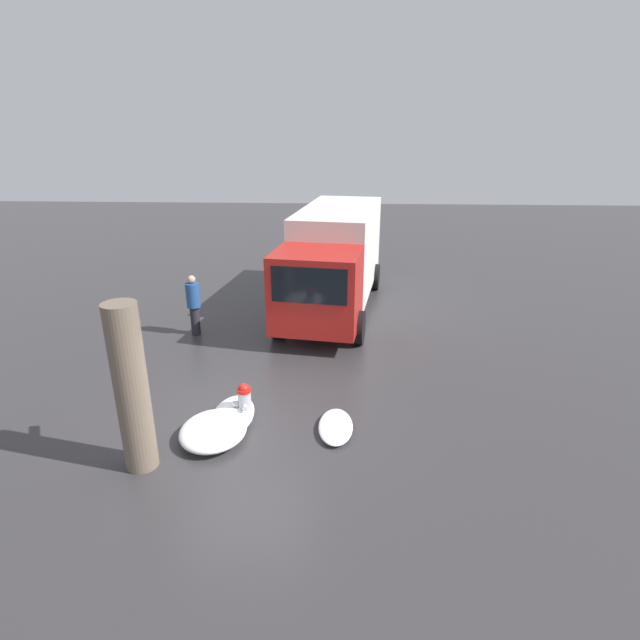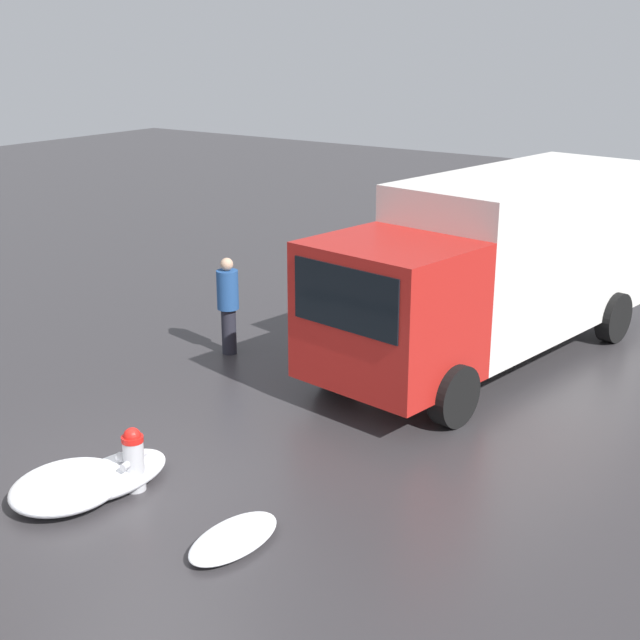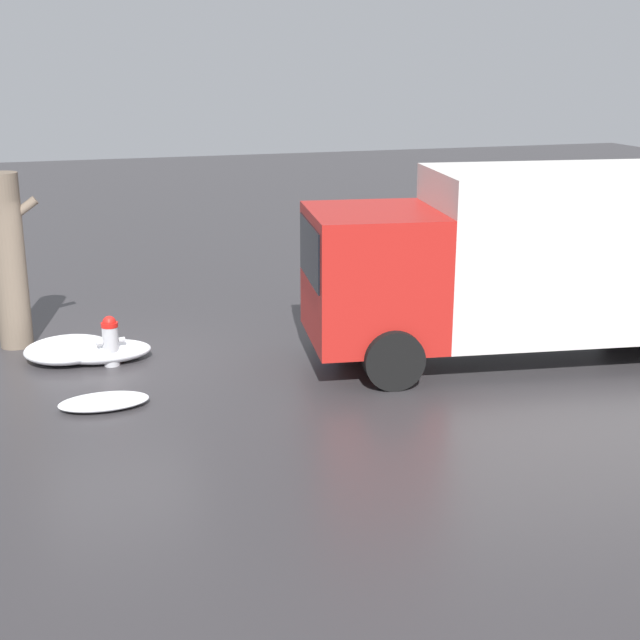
{
  "view_description": "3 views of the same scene",
  "coord_description": "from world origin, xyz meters",
  "px_view_note": "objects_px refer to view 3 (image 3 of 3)",
  "views": [
    {
      "loc": [
        -8.34,
        -1.88,
        5.39
      ],
      "look_at": [
        3.05,
        -1.31,
        0.97
      ],
      "focal_mm": 28.0,
      "sensor_mm": 36.0,
      "label": 1
    },
    {
      "loc": [
        -6.58,
        -7.38,
        5.31
      ],
      "look_at": [
        3.56,
        -0.23,
        1.26
      ],
      "focal_mm": 50.0,
      "sensor_mm": 36.0,
      "label": 2
    },
    {
      "loc": [
        -0.8,
        -13.74,
        4.73
      ],
      "look_at": [
        3.01,
        -1.48,
        0.91
      ],
      "focal_mm": 50.0,
      "sensor_mm": 36.0,
      "label": 3
    }
  ],
  "objects_px": {
    "fire_hydrant": "(110,340)",
    "pedestrian": "(328,261)",
    "delivery_truck": "(546,257)",
    "tree_trunk": "(9,261)"
  },
  "relations": [
    {
      "from": "fire_hydrant",
      "to": "pedestrian",
      "type": "distance_m",
      "value": 4.86
    },
    {
      "from": "delivery_truck",
      "to": "fire_hydrant",
      "type": "bearing_deg",
      "value": 84.85
    },
    {
      "from": "fire_hydrant",
      "to": "pedestrian",
      "type": "xyz_separation_m",
      "value": [
        4.31,
        2.21,
        0.5
      ]
    },
    {
      "from": "tree_trunk",
      "to": "pedestrian",
      "type": "xyz_separation_m",
      "value": [
        5.76,
        0.72,
        -0.55
      ]
    },
    {
      "from": "fire_hydrant",
      "to": "delivery_truck",
      "type": "xyz_separation_m",
      "value": [
        6.75,
        -1.58,
        1.24
      ]
    },
    {
      "from": "fire_hydrant",
      "to": "pedestrian",
      "type": "relative_size",
      "value": 0.48
    },
    {
      "from": "fire_hydrant",
      "to": "tree_trunk",
      "type": "bearing_deg",
      "value": 33.62
    },
    {
      "from": "fire_hydrant",
      "to": "pedestrian",
      "type": "height_order",
      "value": "pedestrian"
    },
    {
      "from": "tree_trunk",
      "to": "delivery_truck",
      "type": "height_order",
      "value": "delivery_truck"
    },
    {
      "from": "fire_hydrant",
      "to": "tree_trunk",
      "type": "distance_m",
      "value": 2.33
    }
  ]
}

